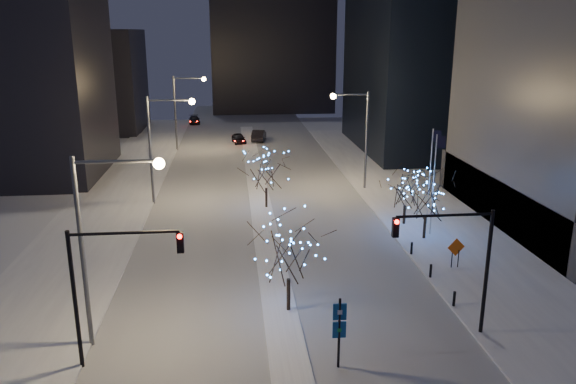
{
  "coord_description": "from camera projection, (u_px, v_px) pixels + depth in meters",
  "views": [
    {
      "loc": [
        -2.48,
        -24.67,
        15.62
      ],
      "look_at": [
        1.26,
        12.28,
        5.0
      ],
      "focal_mm": 35.0,
      "sensor_mm": 36.0,
      "label": 1
    }
  ],
  "objects": [
    {
      "name": "west_sidewalk",
      "position": [
        93.0,
        229.0,
        45.89
      ],
      "size": [
        8.0,
        90.0,
        0.15
      ],
      "primitive_type": "cube",
      "color": "white",
      "rests_on": "ground"
    },
    {
      "name": "car_near",
      "position": [
        239.0,
        138.0,
        81.55
      ],
      "size": [
        2.32,
        4.36,
        1.41
      ],
      "primitive_type": "imported",
      "rotation": [
        0.0,
        0.0,
        0.16
      ],
      "color": "black",
      "rests_on": "ground"
    },
    {
      "name": "traffic_signal_east",
      "position": [
        460.0,
        253.0,
        28.65
      ],
      "size": [
        5.26,
        0.43,
        7.0
      ],
      "color": "black",
      "rests_on": "ground"
    },
    {
      "name": "street_lamp_w_mid",
      "position": [
        161.0,
        135.0,
        51.31
      ],
      "size": [
        4.4,
        0.56,
        10.0
      ],
      "color": "#595E66",
      "rests_on": "ground"
    },
    {
      "name": "horizon_block",
      "position": [
        271.0,
        4.0,
        110.94
      ],
      "size": [
        24.0,
        14.0,
        42.0
      ],
      "primitive_type": "cube",
      "color": "black",
      "rests_on": "ground"
    },
    {
      "name": "bollards",
      "position": [
        421.0,
        259.0,
        38.53
      ],
      "size": [
        0.16,
        12.16,
        0.9
      ],
      "color": "black",
      "rests_on": "east_sidewalk"
    },
    {
      "name": "road",
      "position": [
        256.0,
        179.0,
        61.61
      ],
      "size": [
        20.0,
        130.0,
        0.02
      ],
      "primitive_type": "cube",
      "color": "#A6ABB5",
      "rests_on": "ground"
    },
    {
      "name": "car_mid",
      "position": [
        259.0,
        135.0,
        83.3
      ],
      "size": [
        2.53,
        5.22,
        1.65
      ],
      "primitive_type": "imported",
      "rotation": [
        0.0,
        0.0,
        2.98
      ],
      "color": "black",
      "rests_on": "ground"
    },
    {
      "name": "holiday_tree_plaza_far",
      "position": [
        406.0,
        190.0,
        46.2
      ],
      "size": [
        4.27,
        4.27,
        4.64
      ],
      "color": "black",
      "rests_on": "east_sidewalk"
    },
    {
      "name": "traffic_signal_west",
      "position": [
        107.0,
        275.0,
        26.01
      ],
      "size": [
        5.26,
        0.43,
        7.0
      ],
      "color": "black",
      "rests_on": "ground"
    },
    {
      "name": "street_lamp_w_far",
      "position": [
        183.0,
        102.0,
        75.22
      ],
      "size": [
        4.4,
        0.56,
        10.0
      ],
      "color": "#595E66",
      "rests_on": "ground"
    },
    {
      "name": "filler_west_far",
      "position": [
        84.0,
        81.0,
        90.37
      ],
      "size": [
        18.0,
        16.0,
        16.0
      ],
      "primitive_type": "cube",
      "color": "black",
      "rests_on": "ground"
    },
    {
      "name": "car_far",
      "position": [
        194.0,
        120.0,
        98.83
      ],
      "size": [
        2.25,
        4.7,
        1.32
      ],
      "primitive_type": "imported",
      "rotation": [
        0.0,
        0.0,
        0.09
      ],
      "color": "black",
      "rests_on": "ground"
    },
    {
      "name": "construction_sign",
      "position": [
        456.0,
        250.0,
        37.94
      ],
      "size": [
        1.27,
        0.24,
        2.11
      ],
      "rotation": [
        0.0,
        0.0,
        0.15
      ],
      "color": "black",
      "rests_on": "east_sidewalk"
    },
    {
      "name": "street_lamp_east",
      "position": [
        358.0,
        127.0,
        56.04
      ],
      "size": [
        3.9,
        0.56,
        10.0
      ],
      "color": "#595E66",
      "rests_on": "ground"
    },
    {
      "name": "holiday_tree_median_near",
      "position": [
        288.0,
        251.0,
        31.46
      ],
      "size": [
        5.4,
        5.4,
        5.74
      ],
      "color": "black",
      "rests_on": "median"
    },
    {
      "name": "holiday_tree_median_far",
      "position": [
        266.0,
        171.0,
        50.56
      ],
      "size": [
        5.49,
        5.49,
        5.32
      ],
      "color": "black",
      "rests_on": "median"
    },
    {
      "name": "ground",
      "position": [
        288.0,
        355.0,
        28.14
      ],
      "size": [
        160.0,
        160.0,
        0.0
      ],
      "primitive_type": "plane",
      "color": "silver",
      "rests_on": "ground"
    },
    {
      "name": "flagpoles",
      "position": [
        433.0,
        173.0,
        44.61
      ],
      "size": [
        1.35,
        2.6,
        8.0
      ],
      "color": "silver",
      "rests_on": "east_sidewalk"
    },
    {
      "name": "holiday_tree_plaza_near",
      "position": [
        427.0,
        197.0,
        42.81
      ],
      "size": [
        4.51,
        4.51,
        5.3
      ],
      "color": "black",
      "rests_on": "east_sidewalk"
    },
    {
      "name": "street_lamp_w_near",
      "position": [
        102.0,
        226.0,
        27.4
      ],
      "size": [
        4.4,
        0.56,
        10.0
      ],
      "color": "#595E66",
      "rests_on": "ground"
    },
    {
      "name": "median",
      "position": [
        258.0,
        191.0,
        56.81
      ],
      "size": [
        2.0,
        80.0,
        0.15
      ],
      "primitive_type": "cube",
      "color": "white",
      "rests_on": "ground"
    },
    {
      "name": "wayfinding_sign",
      "position": [
        339.0,
        326.0,
        26.53
      ],
      "size": [
        0.65,
        0.12,
        3.64
      ],
      "rotation": [
        0.0,
        0.0,
        -0.01
      ],
      "color": "black",
      "rests_on": "ground"
    },
    {
      "name": "east_sidewalk",
      "position": [
        436.0,
        218.0,
        48.7
      ],
      "size": [
        10.0,
        90.0,
        0.15
      ],
      "primitive_type": "cube",
      "color": "white",
      "rests_on": "ground"
    }
  ]
}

